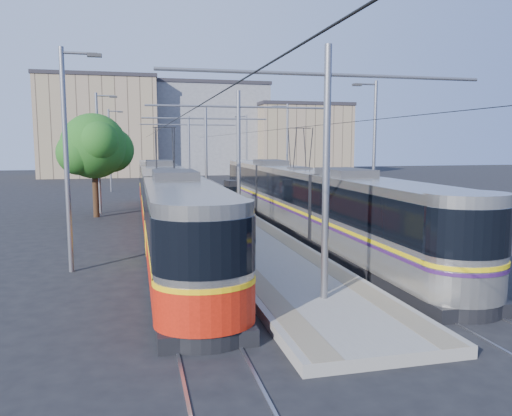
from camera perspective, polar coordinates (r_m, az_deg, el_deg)
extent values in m
plane|color=black|center=(18.27, 3.15, -7.42)|extent=(160.00, 160.00, 0.00)
cube|color=gray|center=(34.59, -4.96, -0.18)|extent=(4.00, 50.00, 0.30)
cube|color=gray|center=(34.38, -7.36, 0.01)|extent=(0.70, 50.00, 0.01)
cube|color=gray|center=(34.81, -2.61, 0.15)|extent=(0.70, 50.00, 0.01)
cube|color=gray|center=(34.24, -12.12, -0.62)|extent=(0.07, 70.00, 0.03)
cube|color=gray|center=(34.30, -9.73, -0.54)|extent=(0.07, 70.00, 0.03)
cube|color=gray|center=(35.15, -0.31, -0.25)|extent=(0.07, 70.00, 0.03)
cube|color=gray|center=(35.50, 1.94, -0.18)|extent=(0.07, 70.00, 0.03)
cube|color=silver|center=(14.74, -7.14, -11.08)|extent=(1.20, 5.00, 0.01)
cube|color=black|center=(26.86, -10.17, -2.32)|extent=(2.30, 31.57, 0.40)
cube|color=#A7A299|center=(26.63, -10.25, 1.18)|extent=(2.40, 29.97, 2.90)
cube|color=black|center=(26.58, -10.28, 2.25)|extent=(2.43, 29.97, 1.30)
cube|color=#EEB60C|center=(26.68, -10.23, 0.32)|extent=(2.43, 29.97, 0.12)
cube|color=red|center=(26.74, -10.21, -0.74)|extent=(2.42, 29.97, 1.10)
cube|color=#2D2D30|center=(26.51, -10.33, 4.62)|extent=(1.68, 3.00, 0.30)
cube|color=black|center=(27.68, 4.95, -1.95)|extent=(2.30, 30.02, 0.40)
cube|color=beige|center=(27.46, 4.99, 1.45)|extent=(2.40, 28.42, 2.90)
cube|color=black|center=(27.41, 5.00, 2.49)|extent=(2.43, 28.42, 1.30)
cube|color=#D9B90B|center=(27.50, 4.98, 0.62)|extent=(2.43, 28.42, 0.12)
cube|color=#36154C|center=(27.52, 4.98, 0.31)|extent=(2.43, 28.42, 0.10)
cube|color=#2D2D30|center=(27.34, 5.03, 4.79)|extent=(1.68, 3.00, 0.30)
cylinder|color=slate|center=(13.91, 8.01, 3.77)|extent=(0.20, 0.20, 7.00)
cylinder|color=slate|center=(14.01, 8.21, 14.86)|extent=(9.20, 0.10, 0.10)
cylinder|color=slate|center=(25.45, -1.99, 5.41)|extent=(0.20, 0.20, 7.00)
cylinder|color=slate|center=(25.50, -2.02, 11.49)|extent=(9.20, 0.10, 0.10)
cylinder|color=slate|center=(37.27, -5.72, 5.98)|extent=(0.20, 0.20, 7.00)
cylinder|color=slate|center=(37.31, -5.78, 10.13)|extent=(9.20, 0.10, 0.10)
cylinder|color=slate|center=(49.19, -7.65, 6.27)|extent=(0.20, 0.20, 7.00)
cylinder|color=slate|center=(49.21, -7.71, 9.41)|extent=(9.20, 0.10, 0.10)
cylinder|color=black|center=(33.96, -11.15, 8.71)|extent=(0.02, 70.00, 0.02)
cylinder|color=black|center=(35.02, 0.84, 8.80)|extent=(0.02, 70.00, 0.02)
cylinder|color=slate|center=(19.07, -20.85, 4.90)|extent=(0.18, 0.18, 8.00)
cube|color=#2D2D30|center=(19.21, -17.99, 16.27)|extent=(0.50, 0.22, 0.12)
cylinder|color=slate|center=(35.00, -17.58, 5.92)|extent=(0.18, 0.18, 8.00)
cube|color=#2D2D30|center=(35.07, -15.99, 12.12)|extent=(0.50, 0.22, 0.12)
cylinder|color=slate|center=(50.97, -16.36, 6.30)|extent=(0.18, 0.18, 8.00)
cube|color=#2D2D30|center=(51.02, -15.26, 10.55)|extent=(0.50, 0.22, 0.12)
cylinder|color=slate|center=(27.93, 13.34, 5.80)|extent=(0.18, 0.18, 8.00)
cube|color=#2D2D30|center=(27.62, 11.48, 13.63)|extent=(0.50, 0.22, 0.12)
cylinder|color=slate|center=(42.82, 3.58, 6.44)|extent=(0.18, 0.18, 8.00)
cube|color=#2D2D30|center=(42.61, 2.18, 11.49)|extent=(0.50, 0.22, 0.12)
cylinder|color=slate|center=(58.30, -1.09, 6.68)|extent=(0.18, 0.18, 8.00)
cube|color=#2D2D30|center=(58.15, -2.17, 10.37)|extent=(0.50, 0.22, 0.12)
cube|color=black|center=(30.83, -2.91, 1.20)|extent=(0.72, 1.01, 2.13)
cube|color=black|center=(30.82, -2.91, 1.46)|extent=(0.76, 1.06, 1.11)
cylinder|color=#382314|center=(33.41, -17.84, 1.33)|extent=(0.38, 0.38, 2.73)
sphere|color=#174C15|center=(33.25, -18.06, 6.75)|extent=(4.09, 4.09, 4.09)
sphere|color=#174C15|center=(33.87, -16.21, 6.39)|extent=(2.90, 2.90, 2.90)
cube|color=gray|center=(77.10, -17.41, 8.64)|extent=(16.00, 12.00, 13.74)
cube|color=#262328|center=(77.63, -17.61, 13.90)|extent=(16.32, 12.24, 0.50)
cube|color=gray|center=(81.70, -5.82, 8.76)|extent=(18.00, 14.00, 13.50)
cube|color=#262328|center=(82.18, -5.89, 13.64)|extent=(18.36, 14.28, 0.50)
cube|color=gray|center=(79.01, 5.00, 7.67)|extent=(14.00, 10.00, 10.33)
cube|color=#262328|center=(79.23, 5.05, 11.59)|extent=(14.28, 10.20, 0.50)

